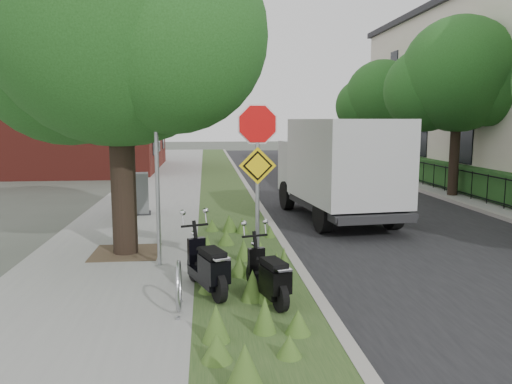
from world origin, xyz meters
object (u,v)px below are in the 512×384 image
at_px(scooter_near, 270,281).
at_px(sign_assembly, 257,156).
at_px(box_truck, 338,165).
at_px(utility_cabinet, 134,194).
at_px(scooter_far, 210,272).

bearing_deg(scooter_near, sign_assembly, 95.06).
relative_size(box_truck, utility_cabinet, 4.65).
bearing_deg(scooter_near, box_truck, 67.07).
bearing_deg(scooter_near, scooter_far, 152.17).
relative_size(sign_assembly, box_truck, 0.56).
xyz_separation_m(scooter_near, utility_cabinet, (-3.11, 7.74, 0.24)).
distance_m(sign_assembly, scooter_far, 2.08).
bearing_deg(utility_cabinet, scooter_far, -73.30).
distance_m(scooter_far, box_truck, 7.45).
xyz_separation_m(scooter_far, utility_cabinet, (-2.18, 7.25, 0.21)).
distance_m(sign_assembly, scooter_near, 2.13).
bearing_deg(utility_cabinet, sign_assembly, -65.79).
bearing_deg(scooter_far, utility_cabinet, 106.70).
relative_size(scooter_near, scooter_far, 0.93).
height_order(scooter_near, scooter_far, scooter_far).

